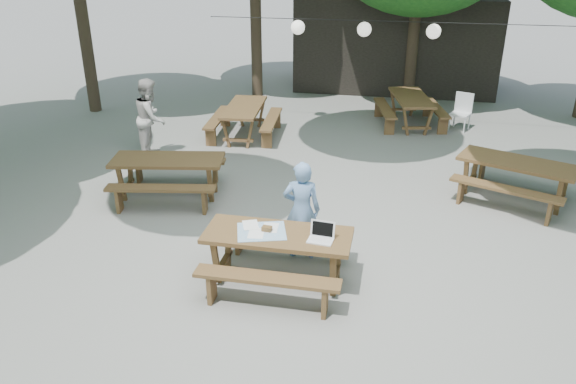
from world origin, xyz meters
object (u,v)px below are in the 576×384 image
(woman, at_px, (302,210))
(main_picnic_table, at_px, (278,256))
(second_person, at_px, (151,118))
(plastic_chair, at_px, (460,119))
(picnic_table_nw, at_px, (169,177))

(woman, bearing_deg, main_picnic_table, 70.22)
(second_person, relative_size, plastic_chair, 1.89)
(woman, relative_size, second_person, 0.89)
(picnic_table_nw, bearing_deg, plastic_chair, 33.11)
(picnic_table_nw, height_order, plastic_chair, plastic_chair)
(main_picnic_table, distance_m, picnic_table_nw, 3.47)
(woman, distance_m, plastic_chair, 7.34)
(main_picnic_table, distance_m, second_person, 5.74)
(plastic_chair, bearing_deg, main_picnic_table, -89.30)
(woman, height_order, plastic_chair, woman)
(woman, xyz_separation_m, second_person, (-3.95, 3.58, 0.09))
(main_picnic_table, height_order, picnic_table_nw, same)
(main_picnic_table, relative_size, picnic_table_nw, 0.93)
(main_picnic_table, xyz_separation_m, picnic_table_nw, (-2.56, 2.35, 0.00))
(woman, bearing_deg, second_person, -47.33)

